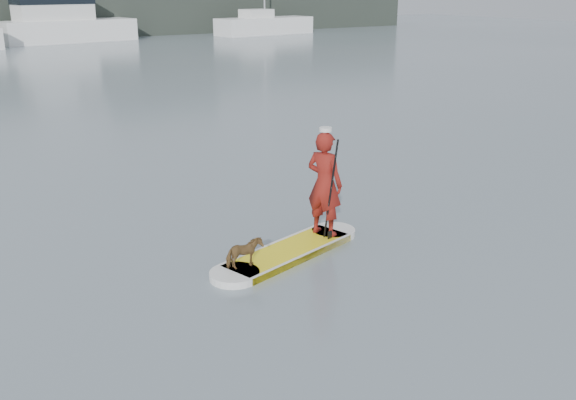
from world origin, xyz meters
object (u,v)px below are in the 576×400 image
paddler (325,184)px  paddleboard (288,252)px  dog (244,253)px  motor_yacht_a (62,19)px  sailboat_f (264,24)px

paddler → paddleboard: bearing=82.2°
dog → motor_yacht_a: 46.99m
paddleboard → sailboat_f: (26.17, 44.36, 0.91)m
paddler → sailboat_f: size_ratio=0.13×
sailboat_f → dog: bearing=-128.3°
paddleboard → sailboat_f: size_ratio=0.22×
paddleboard → sailboat_f: bearing=44.8°
dog → motor_yacht_a: size_ratio=0.05×
paddler → dog: paddler is taller
sailboat_f → motor_yacht_a: size_ratio=1.32×
paddleboard → motor_yacht_a: motor_yacht_a is taller
motor_yacht_a → dog: bearing=-108.5°
motor_yacht_a → paddler: bearing=-106.3°
paddler → motor_yacht_a: (7.29, 45.55, 0.71)m
sailboat_f → motor_yacht_a: bearing=168.4°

